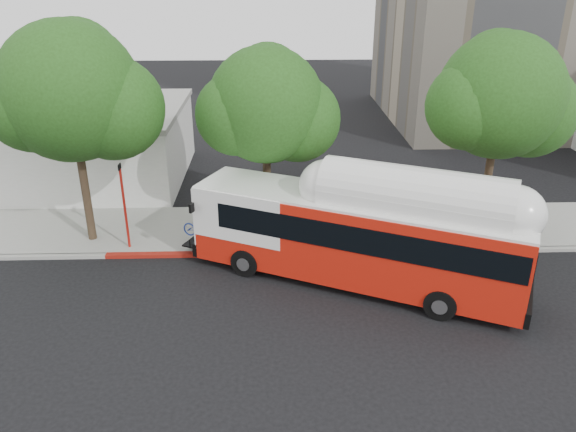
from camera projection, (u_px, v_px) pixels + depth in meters
ground at (295, 303)px, 20.94m from camera, size 120.00×120.00×0.00m
sidewalk at (289, 228)px, 26.85m from camera, size 60.00×5.00×0.15m
curb_strip at (291, 253)px, 24.47m from camera, size 60.00×0.30×0.15m
red_curb_segment at (222, 254)px, 24.38m from camera, size 10.00×0.32×0.16m
street_tree_left at (83, 97)px, 23.08m from camera, size 6.67×5.80×9.74m
street_tree_mid at (275, 109)px, 24.06m from camera, size 5.75×5.00×8.62m
street_tree_right at (509, 101)px, 24.02m from camera, size 6.21×5.40×9.18m
low_commercial_bldg at (43, 143)px, 32.44m from camera, size 16.20×10.20×4.25m
transit_bus at (357, 239)px, 21.63m from camera, size 13.45×7.99×4.07m
signal_pole at (125, 207)px, 24.09m from camera, size 0.11×0.38×4.00m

